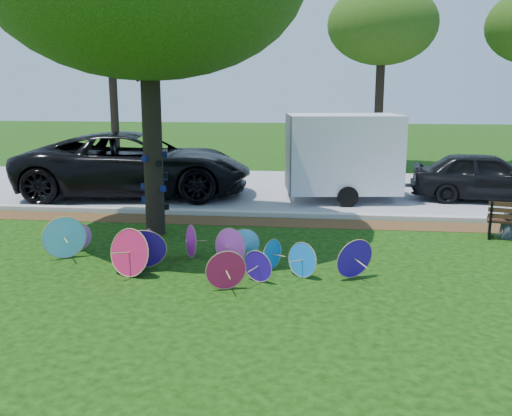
{
  "coord_description": "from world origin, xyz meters",
  "views": [
    {
      "loc": [
        1.86,
        -9.5,
        3.37
      ],
      "look_at": [
        0.5,
        2.0,
        0.9
      ],
      "focal_mm": 40.0,
      "sensor_mm": 36.0,
      "label": 1
    }
  ],
  "objects_px": {
    "dark_pickup": "(486,177)",
    "cargo_trailer": "(343,153)",
    "person_left": "(510,211)",
    "black_van": "(136,164)",
    "parasol_pile": "(185,249)"
  },
  "relations": [
    {
      "from": "dark_pickup",
      "to": "cargo_trailer",
      "type": "distance_m",
      "value": 4.34
    },
    {
      "from": "person_left",
      "to": "black_van",
      "type": "bearing_deg",
      "value": 162.63
    },
    {
      "from": "dark_pickup",
      "to": "person_left",
      "type": "height_order",
      "value": "dark_pickup"
    },
    {
      "from": "parasol_pile",
      "to": "black_van",
      "type": "bearing_deg",
      "value": 114.95
    },
    {
      "from": "parasol_pile",
      "to": "person_left",
      "type": "distance_m",
      "value": 7.35
    },
    {
      "from": "black_van",
      "to": "parasol_pile",
      "type": "bearing_deg",
      "value": -162.56
    },
    {
      "from": "parasol_pile",
      "to": "dark_pickup",
      "type": "bearing_deg",
      "value": 45.2
    },
    {
      "from": "dark_pickup",
      "to": "cargo_trailer",
      "type": "relative_size",
      "value": 1.33
    },
    {
      "from": "dark_pickup",
      "to": "person_left",
      "type": "bearing_deg",
      "value": 177.37
    },
    {
      "from": "black_van",
      "to": "cargo_trailer",
      "type": "xyz_separation_m",
      "value": [
        6.4,
        0.02,
        0.44
      ]
    },
    {
      "from": "dark_pickup",
      "to": "cargo_trailer",
      "type": "height_order",
      "value": "cargo_trailer"
    },
    {
      "from": "parasol_pile",
      "to": "cargo_trailer",
      "type": "bearing_deg",
      "value": 66.12
    },
    {
      "from": "black_van",
      "to": "dark_pickup",
      "type": "distance_m",
      "value": 10.67
    },
    {
      "from": "black_van",
      "to": "person_left",
      "type": "distance_m",
      "value": 10.81
    },
    {
      "from": "parasol_pile",
      "to": "black_van",
      "type": "distance_m",
      "value": 7.79
    }
  ]
}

